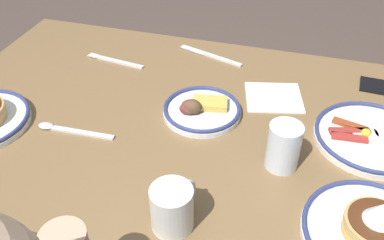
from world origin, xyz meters
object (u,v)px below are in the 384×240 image
(coffee_mug, at_px, (173,207))
(paper_napkin, at_px, (274,97))
(plate_far_companion, at_px, (374,231))
(tea_spoon, at_px, (65,129))
(plate_near_main, at_px, (200,109))
(plate_far_side, at_px, (372,137))
(fork_near, at_px, (115,61))
(butter_knife, at_px, (210,55))
(drinking_glass, at_px, (283,148))

(coffee_mug, bearing_deg, paper_napkin, -105.08)
(plate_far_companion, distance_m, tea_spoon, 0.72)
(paper_napkin, distance_m, tea_spoon, 0.56)
(plate_near_main, relative_size, coffee_mug, 1.80)
(paper_napkin, bearing_deg, plate_far_side, 155.05)
(fork_near, bearing_deg, butter_knife, -157.09)
(plate_far_companion, bearing_deg, butter_knife, -51.62)
(tea_spoon, bearing_deg, paper_napkin, -148.97)
(plate_near_main, relative_size, tea_spoon, 1.01)
(fork_near, relative_size, tea_spoon, 0.97)
(plate_far_companion, relative_size, fork_near, 1.36)
(drinking_glass, xyz_separation_m, butter_knife, (0.27, -0.43, -0.05))
(tea_spoon, bearing_deg, fork_near, -86.28)
(plate_far_companion, height_order, paper_napkin, plate_far_companion)
(coffee_mug, xyz_separation_m, drinking_glass, (-0.18, -0.22, 0.00))
(plate_near_main, xyz_separation_m, coffee_mug, (-0.04, 0.35, 0.03))
(coffee_mug, height_order, tea_spoon, coffee_mug)
(plate_far_side, height_order, drinking_glass, drinking_glass)
(plate_near_main, bearing_deg, plate_far_companion, 145.58)
(butter_knife, bearing_deg, tea_spoon, 61.34)
(coffee_mug, relative_size, tea_spoon, 0.56)
(plate_far_side, bearing_deg, butter_knife, -31.51)
(plate_far_side, relative_size, butter_knife, 1.27)
(plate_near_main, xyz_separation_m, tea_spoon, (0.30, 0.16, -0.01))
(coffee_mug, bearing_deg, butter_knife, -81.81)
(fork_near, bearing_deg, paper_napkin, 173.34)
(drinking_glass, relative_size, paper_napkin, 0.73)
(plate_far_companion, bearing_deg, tea_spoon, -9.79)
(plate_far_side, distance_m, drinking_glass, 0.25)
(paper_napkin, bearing_deg, plate_far_companion, 120.15)
(drinking_glass, height_order, paper_napkin, drinking_glass)
(plate_far_side, xyz_separation_m, tea_spoon, (0.72, 0.17, -0.01))
(plate_far_companion, height_order, tea_spoon, plate_far_companion)
(drinking_glass, xyz_separation_m, tea_spoon, (0.53, 0.03, -0.05))
(coffee_mug, bearing_deg, fork_near, -55.70)
(plate_far_companion, distance_m, plate_far_side, 0.29)
(plate_far_side, bearing_deg, plate_near_main, 1.72)
(coffee_mug, bearing_deg, plate_far_companion, -168.84)
(plate_near_main, height_order, paper_napkin, plate_near_main)
(coffee_mug, height_order, fork_near, coffee_mug)
(coffee_mug, bearing_deg, tea_spoon, -29.48)
(butter_knife, bearing_deg, plate_far_side, 148.49)
(plate_far_side, xyz_separation_m, coffee_mug, (0.38, 0.37, 0.04))
(plate_far_side, relative_size, drinking_glass, 2.46)
(plate_near_main, distance_m, tea_spoon, 0.34)
(drinking_glass, height_order, tea_spoon, drinking_glass)
(fork_near, distance_m, tea_spoon, 0.35)
(coffee_mug, distance_m, butter_knife, 0.66)
(plate_near_main, relative_size, drinking_glass, 1.83)
(drinking_glass, distance_m, tea_spoon, 0.53)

